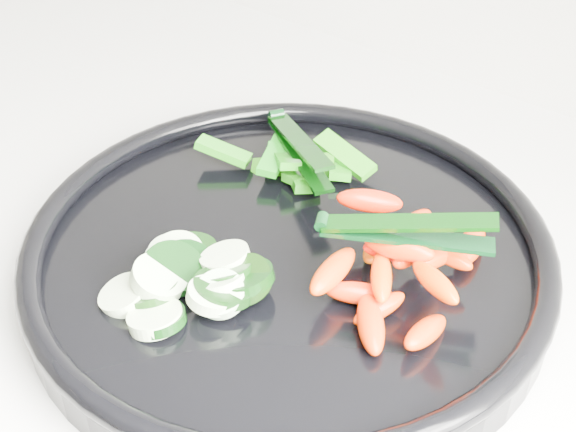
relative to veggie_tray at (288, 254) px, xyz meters
The scene contains 7 objects.
counter 0.71m from the veggie_tray, behind, with size 2.02×0.62×0.93m.
veggie_tray is the anchor object (origin of this frame).
cucumber_pile 0.08m from the veggie_tray, 112.78° to the right, with size 0.11×0.11×0.04m.
carrot_pile 0.09m from the veggie_tray, 12.75° to the left, with size 0.13×0.16×0.05m.
pepper_pile 0.10m from the veggie_tray, 123.39° to the left, with size 0.13×0.09×0.04m.
tong_carrot 0.10m from the veggie_tray, 10.97° to the left, with size 0.11×0.07×0.02m.
tong_pepper 0.10m from the veggie_tray, 124.47° to the left, with size 0.10×0.07×0.02m.
Camera 1 is at (0.79, 1.32, 1.32)m, focal length 50.00 mm.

